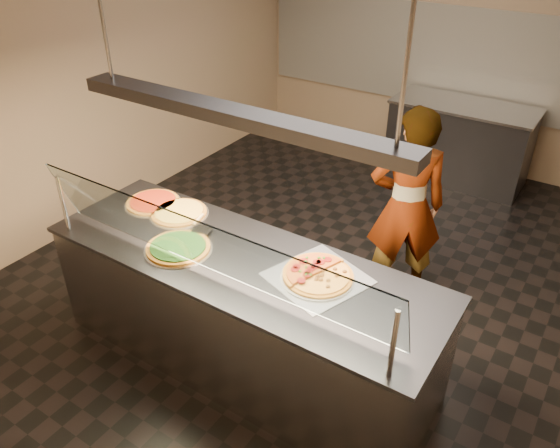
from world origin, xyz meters
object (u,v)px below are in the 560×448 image
Objects in this scene: serving_counter at (243,312)px; pizza_spatula at (200,223)px; sneeze_guard at (204,247)px; worker at (406,207)px; pizza_tomato at (153,202)px; half_pizza_pepperoni at (304,268)px; pizza_cheese at (179,212)px; half_pizza_sausage at (333,280)px; heat_lamp_housing at (233,115)px; prep_table at (459,142)px; perforated_tray at (318,277)px; pizza_spinach at (179,247)px.

pizza_spatula reaches higher than serving_counter.
worker is (0.62, 1.75, -0.37)m from sneeze_guard.
sneeze_guard is 1.21m from pizza_tomato.
half_pizza_pepperoni reaches higher than pizza_cheese.
half_pizza_sausage is 1.30m from worker.
heat_lamp_housing is at bearing -165.50° from half_pizza_pepperoni.
prep_table is (-0.32, 3.77, -0.49)m from half_pizza_sausage.
worker reaches higher than serving_counter.
pizza_cheese is at bearing 175.11° from perforated_tray.
perforated_tray is 3.80m from prep_table.
heat_lamp_housing reaches higher than pizza_cheese.
heat_lamp_housing is at bearing -169.99° from half_pizza_sausage.
sneeze_guard reaches higher than pizza_tomato.
perforated_tray is at bearing -86.71° from prep_table.
perforated_tray is at bearing -4.89° from pizza_cheese.
half_pizza_sausage reaches higher than perforated_tray.
pizza_cheese is (-1.18, 0.11, -0.02)m from half_pizza_pepperoni.
perforated_tray is 1.15m from heat_lamp_housing.
sneeze_guard is at bearing -94.38° from prep_table.
heat_lamp_housing reaches higher than pizza_tomato.
perforated_tray is 1.00m from pizza_spinach.
worker reaches higher than pizza_cheese.
heat_lamp_housing is at bearing 90.00° from sneeze_guard.
pizza_cheese is 0.27× the size of prep_table.
sneeze_guard is 1.61× the size of prep_table.
prep_table is at bearing 79.44° from pizza_spinach.
perforated_tray is at bearing 40.08° from sneeze_guard.
pizza_tomato is at bearing -110.34° from prep_table.
pizza_spatula is (0.25, -0.05, 0.01)m from pizza_cheese.
prep_table is 0.95× the size of worker.
pizza_cheese is 0.26× the size of worker.
pizza_tomato is 3.93m from prep_table.
pizza_spatula is 0.14× the size of prep_table.
half_pizza_sausage is 3.81m from prep_table.
pizza_spatula is at bearing 177.23° from half_pizza_sausage.
pizza_tomato is at bearing 175.51° from half_pizza_pepperoni.
pizza_cheese is at bearing 163.46° from serving_counter.
prep_table is (1.35, 3.65, -0.48)m from pizza_tomato.
sneeze_guard is at bearing -45.99° from pizza_spatula.
pizza_spinach is at bearing -161.85° from serving_counter.
half_pizza_pepperoni is at bearing 179.81° from perforated_tray.
heat_lamp_housing is at bearing -18.89° from pizza_spatula.
heat_lamp_housing is (1.03, -0.23, 1.01)m from pizza_tomato.
sneeze_guard is at bearing -133.62° from half_pizza_pepperoni.
half_pizza_sausage is at bearing 13.31° from pizza_spinach.
pizza_tomato reaches higher than perforated_tray.
heat_lamp_housing reaches higher than sneeze_guard.
pizza_tomato is at bearing 151.06° from sneeze_guard.
pizza_spatula is (-0.49, 0.51, -0.27)m from sneeze_guard.
pizza_spatula is at bearing 161.11° from serving_counter.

